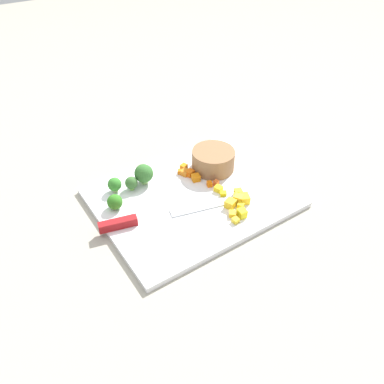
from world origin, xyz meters
TOP-DOWN VIEW (x-y plane):
  - ground_plane at (0.00, 0.00)m, footprint 4.00×4.00m
  - cutting_board at (0.00, 0.00)m, footprint 0.41×0.33m
  - prep_bowl at (-0.10, -0.06)m, footprint 0.10×0.10m
  - chef_knife at (0.13, 0.01)m, footprint 0.29×0.09m
  - carrot_dice_0 at (-0.07, -0.00)m, footprint 0.01×0.01m
  - carrot_dice_1 at (-0.02, -0.08)m, footprint 0.01×0.01m
  - carrot_dice_2 at (-0.05, -0.01)m, footprint 0.02×0.02m
  - carrot_dice_3 at (-0.04, -0.09)m, footprint 0.02×0.02m
  - carrot_dice_4 at (-0.04, -0.04)m, footprint 0.02×0.02m
  - carrot_dice_5 at (-0.03, -0.07)m, footprint 0.02×0.02m
  - carrot_dice_6 at (-0.04, -0.06)m, footprint 0.02×0.02m
  - pepper_dice_0 at (-0.06, 0.02)m, footprint 0.02×0.02m
  - pepper_dice_1 at (-0.03, 0.10)m, footprint 0.02×0.02m
  - pepper_dice_2 at (-0.06, 0.04)m, footprint 0.02×0.02m
  - pepper_dice_3 at (-0.08, 0.08)m, footprint 0.03×0.03m
  - pepper_dice_4 at (-0.07, 0.07)m, footprint 0.02×0.03m
  - pepper_dice_5 at (-0.05, 0.11)m, footprint 0.02×0.02m
  - pepper_dice_6 at (-0.03, 0.12)m, footprint 0.01×0.01m
  - pepper_dice_7 at (-0.06, 0.09)m, footprint 0.02×0.02m
  - pepper_dice_8 at (-0.08, 0.06)m, footprint 0.02×0.02m
  - pepper_dice_9 at (-0.05, 0.08)m, footprint 0.03×0.03m
  - broccoli_floret_0 at (0.10, -0.09)m, footprint 0.03×0.03m
  - broccoli_floret_1 at (0.13, -0.11)m, footprint 0.03×0.03m
  - broccoli_floret_2 at (0.16, -0.06)m, footprint 0.03×0.03m
  - broccoli_floret_3 at (0.07, -0.10)m, footprint 0.04×0.04m

SIDE VIEW (x-z plane):
  - ground_plane at x=0.00m, z-range 0.00..0.00m
  - cutting_board at x=0.00m, z-range 0.00..0.01m
  - pepper_dice_2 at x=-0.06m, z-range 0.01..0.02m
  - carrot_dice_1 at x=-0.02m, z-range 0.01..0.02m
  - pepper_dice_6 at x=-0.03m, z-range 0.01..0.02m
  - pepper_dice_1 at x=-0.03m, z-range 0.01..0.02m
  - carrot_dice_2 at x=-0.05m, z-range 0.01..0.02m
  - pepper_dice_7 at x=-0.06m, z-range 0.01..0.02m
  - pepper_dice_0 at x=-0.06m, z-range 0.01..0.02m
  - carrot_dice_0 at x=-0.07m, z-range 0.01..0.02m
  - carrot_dice_3 at x=-0.04m, z-range 0.01..0.03m
  - carrot_dice_5 at x=-0.03m, z-range 0.01..0.03m
  - carrot_dice_6 at x=-0.04m, z-range 0.01..0.03m
  - chef_knife at x=0.13m, z-range 0.01..0.03m
  - carrot_dice_4 at x=-0.04m, z-range 0.01..0.03m
  - pepper_dice_8 at x=-0.08m, z-range 0.01..0.03m
  - pepper_dice_9 at x=-0.05m, z-range 0.01..0.03m
  - pepper_dice_3 at x=-0.08m, z-range 0.01..0.03m
  - pepper_dice_5 at x=-0.05m, z-range 0.01..0.03m
  - pepper_dice_4 at x=-0.07m, z-range 0.01..0.03m
  - broccoli_floret_2 at x=0.16m, z-range 0.01..0.05m
  - broccoli_floret_0 at x=0.10m, z-range 0.01..0.05m
  - broccoli_floret_1 at x=0.13m, z-range 0.01..0.05m
  - prep_bowl at x=-0.10m, z-range 0.01..0.06m
  - broccoli_floret_3 at x=0.07m, z-range 0.01..0.06m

